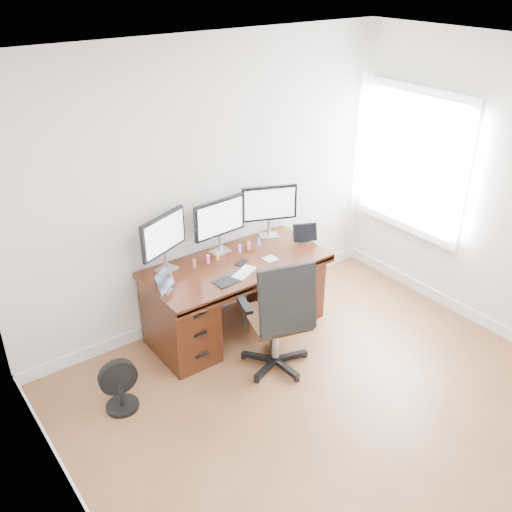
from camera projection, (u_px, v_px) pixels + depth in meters
ground at (374, 442)px, 4.29m from camera, size 4.50×4.50×0.00m
back_wall at (208, 187)px, 5.25m from camera, size 4.00×0.10×2.70m
desk at (235, 294)px, 5.40m from camera, size 1.70×0.80×0.75m
office_chair at (278, 334)px, 4.90m from camera, size 0.73×0.73×1.10m
floor_fan at (120, 386)px, 4.52m from camera, size 0.32×0.27×0.46m
monitor_left at (164, 236)px, 4.95m from camera, size 0.52×0.24×0.53m
monitor_center at (219, 220)px, 5.25m from camera, size 0.55×0.15×0.53m
monitor_right at (269, 205)px, 5.55m from camera, size 0.52×0.24×0.53m
tablet_left at (165, 282)px, 4.74m from camera, size 0.24×0.19×0.19m
tablet_right at (306, 234)px, 5.55m from camera, size 0.25×0.16×0.19m
keyboard at (244, 273)px, 5.04m from camera, size 0.28×0.21×0.01m
trackpad at (270, 259)px, 5.27m from camera, size 0.12×0.12×0.01m
drawing_tablet at (228, 281)px, 4.92m from camera, size 0.25×0.18×0.01m
phone at (242, 263)px, 5.21m from camera, size 0.14×0.11×0.01m
figurine_brown at (194, 263)px, 5.11m from camera, size 0.04×0.04×0.09m
figurine_pink at (208, 258)px, 5.19m from camera, size 0.04×0.04×0.09m
figurine_yellow at (217, 255)px, 5.24m from camera, size 0.04×0.04×0.09m
figurine_purple at (240, 248)px, 5.37m from camera, size 0.04×0.04×0.09m
figurine_orange at (249, 245)px, 5.43m from camera, size 0.04×0.04×0.09m
figurine_blue at (259, 241)px, 5.49m from camera, size 0.04×0.04×0.09m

